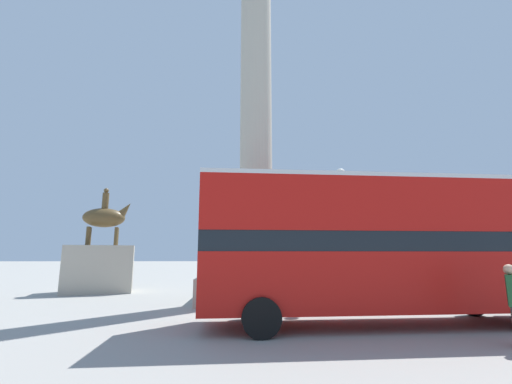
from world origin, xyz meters
TOP-DOWN VIEW (x-y plane):
  - ground_plane at (0.00, 0.00)m, footprint 200.00×200.00m
  - monument_column at (0.00, 0.00)m, footprint 5.06×5.06m
  - bus_b at (3.55, -5.85)m, footprint 10.90×3.36m
  - equestrian_statue at (-8.56, 3.57)m, footprint 4.04×3.36m
  - street_lamp at (3.56, -2.10)m, footprint 0.43×0.43m

SIDE VIEW (x-z plane):
  - ground_plane at x=0.00m, z-range 0.00..0.00m
  - equestrian_statue at x=-8.56m, z-range -1.27..4.58m
  - bus_b at x=3.55m, z-range 0.23..4.54m
  - street_lamp at x=3.56m, z-range 0.42..6.12m
  - monument_column at x=0.00m, z-range -3.68..15.26m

